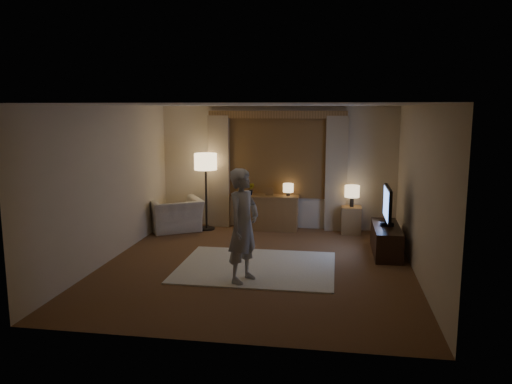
% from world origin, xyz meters
% --- Properties ---
extents(room, '(5.04, 5.54, 2.64)m').
position_xyz_m(room, '(0.00, 0.50, 1.33)').
color(room, brown).
rests_on(room, ground).
extents(rug, '(2.50, 2.00, 0.02)m').
position_xyz_m(rug, '(0.01, -0.08, 0.01)').
color(rug, '#F5EDCE').
rests_on(rug, floor).
extents(sideboard, '(1.20, 0.40, 0.70)m').
position_xyz_m(sideboard, '(-0.13, 2.50, 0.35)').
color(sideboard, brown).
rests_on(sideboard, floor).
extents(picture_frame, '(0.16, 0.02, 0.20)m').
position_xyz_m(picture_frame, '(-0.13, 2.50, 0.80)').
color(picture_frame, brown).
rests_on(picture_frame, sideboard).
extents(plant, '(0.17, 0.13, 0.30)m').
position_xyz_m(plant, '(-0.53, 2.50, 0.85)').
color(plant, '#999999').
rests_on(plant, sideboard).
extents(table_lamp_sideboard, '(0.22, 0.22, 0.30)m').
position_xyz_m(table_lamp_sideboard, '(0.27, 2.50, 0.90)').
color(table_lamp_sideboard, black).
rests_on(table_lamp_sideboard, sideboard).
extents(floor_lamp, '(0.47, 0.47, 1.62)m').
position_xyz_m(floor_lamp, '(-1.46, 2.32, 1.36)').
color(floor_lamp, black).
rests_on(floor_lamp, floor).
extents(armchair, '(1.37, 1.32, 0.68)m').
position_xyz_m(armchair, '(-2.07, 2.10, 0.34)').
color(armchair, '#C1B19F').
rests_on(armchair, floor).
extents(side_table, '(0.40, 0.40, 0.56)m').
position_xyz_m(side_table, '(1.58, 2.45, 0.28)').
color(side_table, brown).
rests_on(side_table, floor).
extents(table_lamp_side, '(0.30, 0.30, 0.44)m').
position_xyz_m(table_lamp_side, '(1.58, 2.45, 0.87)').
color(table_lamp_side, black).
rests_on(table_lamp_side, side_table).
extents(tv_stand, '(0.45, 1.40, 0.50)m').
position_xyz_m(tv_stand, '(2.15, 1.07, 0.25)').
color(tv_stand, black).
rests_on(tv_stand, floor).
extents(tv, '(0.24, 0.96, 0.70)m').
position_xyz_m(tv, '(2.15, 1.07, 0.88)').
color(tv, black).
rests_on(tv, tv_stand).
extents(person, '(0.61, 0.72, 1.67)m').
position_xyz_m(person, '(-0.07, -0.78, 0.86)').
color(person, '#B8B4AA').
rests_on(person, rug).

